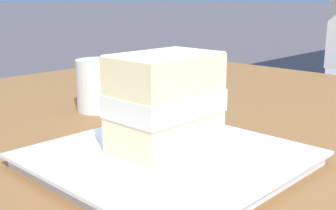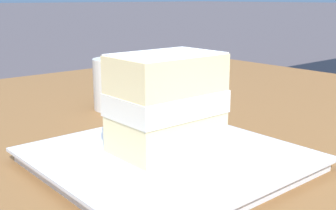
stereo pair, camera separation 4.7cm
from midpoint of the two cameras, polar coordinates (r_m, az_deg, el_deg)
name	(u,v)px [view 1 (the left image)]	position (r m, az deg, el deg)	size (l,w,h in m)	color
dessert_plate	(168,159)	(0.49, -2.77, -7.17)	(0.27, 0.27, 0.02)	white
cake_slice	(165,102)	(0.48, -3.16, 0.33)	(0.12, 0.09, 0.11)	beige
coffee_cup	(99,84)	(0.73, -10.93, 2.66)	(0.07, 0.07, 0.09)	silver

